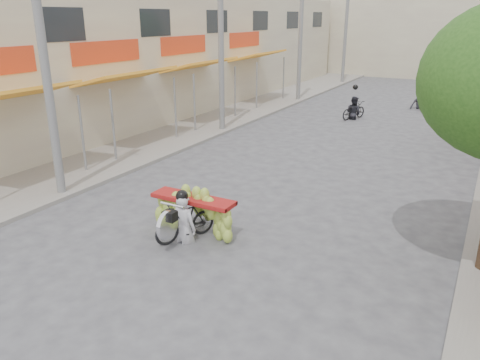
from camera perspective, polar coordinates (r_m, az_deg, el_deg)
name	(u,v)px	position (r m, az deg, el deg)	size (l,w,h in m)	color
ground	(141,299)	(8.96, -11.97, -14.04)	(120.00, 120.00, 0.00)	#56565B
sidewalk_left	(225,115)	(24.32, -1.83, 7.96)	(4.00, 60.00, 0.12)	gray
shophouse_row_left	(133,54)	(26.00, -12.95, 14.78)	(9.77, 40.00, 6.00)	beige
far_building	(437,33)	(43.87, 22.89, 16.15)	(20.00, 6.00, 7.00)	beige
utility_pole_near	(43,51)	(13.55, -22.90, 14.34)	(0.60, 0.24, 8.00)	slate
utility_pole_mid	(221,37)	(20.46, -2.34, 16.99)	(0.60, 0.24, 8.00)	slate
utility_pole_far	(301,31)	(28.56, 7.40, 17.53)	(0.60, 0.24, 8.00)	slate
utility_pole_back	(346,28)	(37.07, 12.78, 17.62)	(0.60, 0.24, 8.00)	slate
banana_motorbike	(188,209)	(10.76, -6.33, -3.59)	(2.20, 1.79, 2.07)	black
bg_motorbike_a	(354,104)	(24.12, 13.73, 9.00)	(1.11, 1.66, 1.95)	black
bg_motorbike_b	(421,93)	(27.82, 21.25, 9.80)	(1.19, 1.64, 1.95)	black
bg_motorbike_c	(442,81)	(33.95, 23.38, 10.97)	(1.04, 1.59, 1.95)	black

